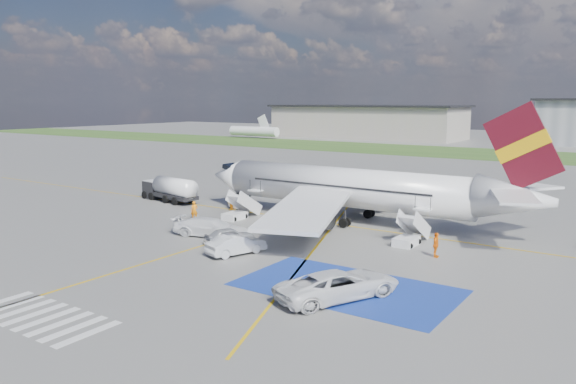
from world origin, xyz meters
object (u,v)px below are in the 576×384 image
airliner (358,189)px  van_white_b (212,224)px  fuel_tanker (170,191)px  gpu_cart (238,202)px  van_white_a (339,280)px  car_silver_b (236,244)px  car_silver_a (230,236)px

airliner → van_white_b: bearing=-122.5°
fuel_tanker → airliner: bearing=14.6°
gpu_cart → van_white_a: size_ratio=0.36×
gpu_cart → van_white_a: bearing=-20.2°
airliner → fuel_tanker: 24.15m
car_silver_b → fuel_tanker: bearing=-13.8°
car_silver_a → fuel_tanker: bearing=-4.6°
van_white_a → van_white_b: bearing=1.4°
airliner → van_white_a: size_ratio=5.93×
gpu_cart → van_white_b: van_white_b is taller
van_white_b → fuel_tanker: bearing=44.9°
fuel_tanker → car_silver_b: (21.48, -13.67, -0.44)m
car_silver_b → van_white_a: (11.51, -4.17, 0.37)m
airliner → van_white_a: airliner is taller
car_silver_a → car_silver_b: bearing=166.2°
fuel_tanker → van_white_b: bearing=-23.5°
car_silver_b → van_white_b: (-5.50, 3.31, 0.30)m
van_white_a → van_white_b: (-17.01, 7.48, -0.07)m
car_silver_a → van_white_a: 15.29m
fuel_tanker → van_white_b: 19.05m
airliner → fuel_tanker: bearing=-174.8°
airliner → fuel_tanker: airliner is taller
van_white_a → car_silver_b: bearing=5.2°
airliner → car_silver_b: bearing=-98.9°
fuel_tanker → car_silver_b: 25.46m
car_silver_a → gpu_cart: bearing=-26.4°
fuel_tanker → car_silver_a: 22.29m
airliner → van_white_b: size_ratio=6.58×
airliner → van_white_b: (-7.97, -12.52, -2.30)m
van_white_b → car_silver_a: bearing=-124.0°
airliner → car_silver_b: (-2.48, -15.83, -2.60)m
airliner → car_silver_b: size_ratio=7.62×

